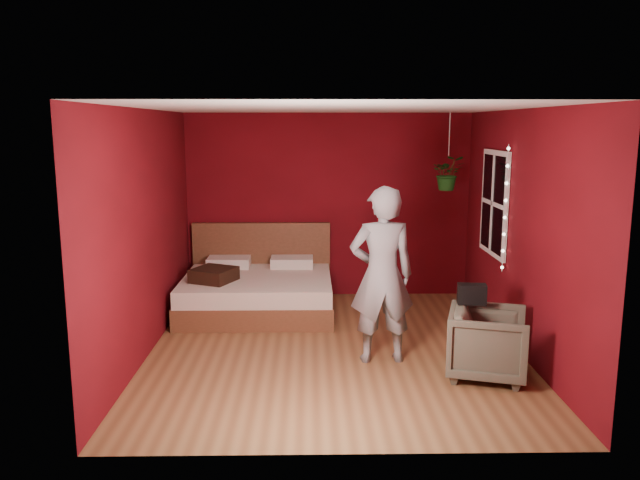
{
  "coord_description": "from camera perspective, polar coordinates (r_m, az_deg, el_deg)",
  "views": [
    {
      "loc": [
        -0.27,
        -6.55,
        2.43
      ],
      "look_at": [
        -0.15,
        0.4,
        1.15
      ],
      "focal_mm": 35.0,
      "sensor_mm": 36.0,
      "label": 1
    }
  ],
  "objects": [
    {
      "name": "person",
      "position": [
        6.42,
        5.66,
        -3.22
      ],
      "size": [
        0.7,
        0.49,
        1.84
      ],
      "primitive_type": "imported",
      "rotation": [
        0.0,
        0.0,
        3.22
      ],
      "color": "gray",
      "rests_on": "ground"
    },
    {
      "name": "bed",
      "position": [
        8.32,
        -5.68,
        -4.57
      ],
      "size": [
        1.95,
        1.65,
        1.07
      ],
      "color": "brown",
      "rests_on": "ground"
    },
    {
      "name": "armchair",
      "position": [
        6.36,
        15.09,
        -9.1
      ],
      "size": [
        0.92,
        0.9,
        0.68
      ],
      "primitive_type": "imported",
      "rotation": [
        0.0,
        0.0,
        1.29
      ],
      "color": "#575545",
      "rests_on": "ground"
    },
    {
      "name": "floor",
      "position": [
        6.99,
        1.28,
        -9.89
      ],
      "size": [
        4.5,
        4.5,
        0.0
      ],
      "primitive_type": "plane",
      "color": "brown",
      "rests_on": "ground"
    },
    {
      "name": "throw_pillow",
      "position": [
        7.98,
        -9.68,
        -3.15
      ],
      "size": [
        0.63,
        0.63,
        0.17
      ],
      "primitive_type": "cube",
      "rotation": [
        0.0,
        0.0,
        -0.44
      ],
      "color": "black",
      "rests_on": "bed"
    },
    {
      "name": "room_walls",
      "position": [
        6.59,
        1.34,
        3.93
      ],
      "size": [
        4.04,
        4.54,
        2.62
      ],
      "color": "#640A12",
      "rests_on": "ground"
    },
    {
      "name": "window",
      "position": [
        7.83,
        15.61,
        3.26
      ],
      "size": [
        0.05,
        0.97,
        1.27
      ],
      "color": "white",
      "rests_on": "room_walls"
    },
    {
      "name": "hanging_plant",
      "position": [
        8.28,
        11.62,
        6.01
      ],
      "size": [
        0.43,
        0.38,
        1.01
      ],
      "color": "silver",
      "rests_on": "room_walls"
    },
    {
      "name": "fairy_lights",
      "position": [
        7.32,
        16.58,
        2.74
      ],
      "size": [
        0.04,
        0.04,
        1.45
      ],
      "color": "silver",
      "rests_on": "room_walls"
    },
    {
      "name": "handbag",
      "position": [
        6.39,
        13.71,
        -4.82
      ],
      "size": [
        0.3,
        0.17,
        0.2
      ],
      "primitive_type": "cube",
      "rotation": [
        0.0,
        0.0,
        -0.13
      ],
      "color": "black",
      "rests_on": "armchair"
    }
  ]
}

